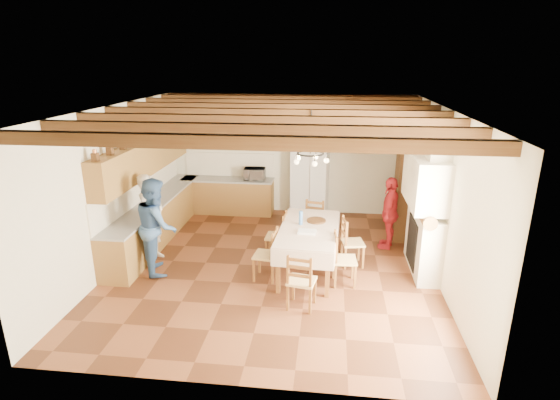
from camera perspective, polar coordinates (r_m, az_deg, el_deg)
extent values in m
cube|color=#4A2513|center=(8.51, -0.91, -8.70)|extent=(6.00, 6.50, 0.02)
cube|color=silver|center=(7.64, -1.03, 11.97)|extent=(6.00, 6.50, 0.02)
cube|color=beige|center=(11.08, 1.25, 5.97)|extent=(6.00, 0.02, 3.00)
cube|color=beige|center=(4.96, -5.97, -9.93)|extent=(6.00, 0.02, 3.00)
cube|color=beige|center=(8.84, -20.69, 1.66)|extent=(0.02, 6.50, 3.00)
cube|color=beige|center=(8.13, 20.57, 0.29)|extent=(0.02, 6.50, 3.00)
cube|color=brown|center=(9.94, -15.75, -2.59)|extent=(0.60, 4.30, 0.86)
cube|color=brown|center=(11.31, -6.78, 0.49)|extent=(2.30, 0.60, 0.86)
cube|color=gray|center=(9.80, -15.97, -0.12)|extent=(0.62, 4.30, 0.04)
cube|color=gray|center=(11.18, -6.86, 2.68)|extent=(2.34, 0.62, 0.04)
cube|color=white|center=(9.82, -17.67, 1.71)|extent=(0.03, 4.30, 0.60)
cube|color=white|center=(11.37, -6.60, 4.62)|extent=(2.30, 0.03, 0.60)
cube|color=brown|center=(9.60, -17.16, 5.41)|extent=(0.35, 4.20, 0.70)
cube|color=black|center=(10.95, 9.42, 7.46)|extent=(0.34, 0.03, 0.42)
cube|color=white|center=(11.02, 3.99, 2.56)|extent=(0.97, 0.84, 1.77)
cube|color=white|center=(8.01, 3.78, -3.74)|extent=(1.13, 2.06, 0.05)
cube|color=brown|center=(7.43, -0.25, -9.21)|extent=(0.07, 0.07, 0.83)
cube|color=brown|center=(7.35, 6.22, -9.66)|extent=(0.07, 0.07, 0.83)
cube|color=brown|center=(9.04, 1.70, -4.07)|extent=(0.07, 0.07, 0.83)
cube|color=brown|center=(8.97, 6.97, -4.38)|extent=(0.07, 0.07, 0.83)
torus|color=black|center=(7.60, 4.00, 6.09)|extent=(0.47, 0.47, 0.03)
imported|color=beige|center=(8.80, -16.49, -2.28)|extent=(0.52, 0.70, 1.75)
imported|color=#395C90|center=(8.32, -15.80, -3.23)|extent=(0.98, 1.07, 1.79)
imported|color=#B41D25|center=(9.32, 14.14, -1.64)|extent=(0.61, 0.97, 1.53)
imported|color=silver|center=(11.00, -3.33, 3.42)|extent=(0.54, 0.38, 0.29)
imported|color=#3B2511|center=(10.79, 4.84, 7.77)|extent=(0.29, 0.29, 0.27)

